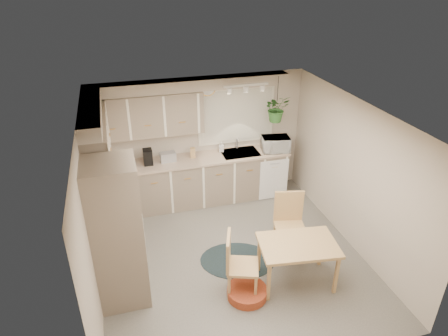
% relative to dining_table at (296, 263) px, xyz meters
% --- Properties ---
extents(floor, '(4.20, 4.20, 0.00)m').
position_rel_dining_table_xyz_m(floor, '(-0.74, 0.77, -0.34)').
color(floor, slate).
rests_on(floor, ground).
extents(ceiling, '(4.20, 4.20, 0.00)m').
position_rel_dining_table_xyz_m(ceiling, '(-0.74, 0.77, 2.06)').
color(ceiling, white).
rests_on(ceiling, wall_back).
extents(wall_back, '(4.00, 0.04, 2.40)m').
position_rel_dining_table_xyz_m(wall_back, '(-0.74, 2.87, 0.86)').
color(wall_back, '#B6A896').
rests_on(wall_back, floor).
extents(wall_front, '(4.00, 0.04, 2.40)m').
position_rel_dining_table_xyz_m(wall_front, '(-0.74, -1.33, 0.86)').
color(wall_front, '#B6A896').
rests_on(wall_front, floor).
extents(wall_left, '(0.04, 4.20, 2.40)m').
position_rel_dining_table_xyz_m(wall_left, '(-2.74, 0.77, 0.86)').
color(wall_left, '#B6A896').
rests_on(wall_left, floor).
extents(wall_right, '(0.04, 4.20, 2.40)m').
position_rel_dining_table_xyz_m(wall_right, '(1.26, 0.77, 0.86)').
color(wall_right, '#B6A896').
rests_on(wall_right, floor).
extents(base_cab_left, '(0.60, 1.85, 0.90)m').
position_rel_dining_table_xyz_m(base_cab_left, '(-2.44, 1.64, 0.11)').
color(base_cab_left, '#7E6F5E').
rests_on(base_cab_left, floor).
extents(base_cab_back, '(3.60, 0.60, 0.90)m').
position_rel_dining_table_xyz_m(base_cab_back, '(-0.94, 2.57, 0.11)').
color(base_cab_back, '#7E6F5E').
rests_on(base_cab_back, floor).
extents(counter_left, '(0.64, 1.89, 0.04)m').
position_rel_dining_table_xyz_m(counter_left, '(-2.43, 1.64, 0.58)').
color(counter_left, tan).
rests_on(counter_left, base_cab_left).
extents(counter_back, '(3.64, 0.64, 0.04)m').
position_rel_dining_table_xyz_m(counter_back, '(-0.94, 2.56, 0.58)').
color(counter_back, tan).
rests_on(counter_back, base_cab_back).
extents(oven_stack, '(0.65, 0.65, 2.10)m').
position_rel_dining_table_xyz_m(oven_stack, '(-2.41, 0.39, 0.71)').
color(oven_stack, '#7E6F5E').
rests_on(oven_stack, floor).
extents(wall_oven_face, '(0.02, 0.56, 0.58)m').
position_rel_dining_table_xyz_m(wall_oven_face, '(-2.09, 0.39, 0.71)').
color(wall_oven_face, silver).
rests_on(wall_oven_face, oven_stack).
extents(upper_cab_left, '(0.35, 2.00, 0.75)m').
position_rel_dining_table_xyz_m(upper_cab_left, '(-2.56, 1.77, 1.48)').
color(upper_cab_left, '#7E6F5E').
rests_on(upper_cab_left, wall_left).
extents(upper_cab_back, '(2.00, 0.35, 0.75)m').
position_rel_dining_table_xyz_m(upper_cab_back, '(-1.74, 2.69, 1.48)').
color(upper_cab_back, '#7E6F5E').
rests_on(upper_cab_back, wall_back).
extents(soffit_left, '(0.30, 2.00, 0.20)m').
position_rel_dining_table_xyz_m(soffit_left, '(-2.59, 1.77, 1.96)').
color(soffit_left, '#B6A896').
rests_on(soffit_left, wall_left).
extents(soffit_back, '(3.60, 0.30, 0.20)m').
position_rel_dining_table_xyz_m(soffit_back, '(-0.94, 2.72, 1.96)').
color(soffit_back, '#B6A896').
rests_on(soffit_back, wall_back).
extents(cooktop, '(0.52, 0.58, 0.02)m').
position_rel_dining_table_xyz_m(cooktop, '(-2.42, 1.07, 0.60)').
color(cooktop, silver).
rests_on(cooktop, counter_left).
extents(range_hood, '(0.40, 0.60, 0.14)m').
position_rel_dining_table_xyz_m(range_hood, '(-2.44, 1.07, 1.06)').
color(range_hood, silver).
rests_on(range_hood, upper_cab_left).
extents(window_blinds, '(1.40, 0.02, 1.00)m').
position_rel_dining_table_xyz_m(window_blinds, '(-0.04, 2.84, 1.26)').
color(window_blinds, silver).
rests_on(window_blinds, wall_back).
extents(window_frame, '(1.50, 0.02, 1.10)m').
position_rel_dining_table_xyz_m(window_frame, '(-0.04, 2.85, 1.26)').
color(window_frame, silver).
rests_on(window_frame, wall_back).
extents(sink, '(0.70, 0.48, 0.10)m').
position_rel_dining_table_xyz_m(sink, '(-0.04, 2.57, 0.56)').
color(sink, '#AEB0B7').
rests_on(sink, counter_back).
extents(dishwasher_front, '(0.58, 0.02, 0.83)m').
position_rel_dining_table_xyz_m(dishwasher_front, '(0.56, 2.26, 0.08)').
color(dishwasher_front, silver).
rests_on(dishwasher_front, base_cab_back).
extents(track_light_bar, '(0.80, 0.04, 0.04)m').
position_rel_dining_table_xyz_m(track_light_bar, '(-0.04, 2.32, 1.99)').
color(track_light_bar, silver).
rests_on(track_light_bar, ceiling).
extents(wall_clock, '(0.30, 0.03, 0.30)m').
position_rel_dining_table_xyz_m(wall_clock, '(-0.59, 2.84, 1.84)').
color(wall_clock, '#E8B352').
rests_on(wall_clock, wall_back).
extents(dining_table, '(1.17, 0.86, 0.68)m').
position_rel_dining_table_xyz_m(dining_table, '(0.00, 0.00, 0.00)').
color(dining_table, tan).
rests_on(dining_table, floor).
extents(chair_left, '(0.57, 0.57, 0.95)m').
position_rel_dining_table_xyz_m(chair_left, '(-0.81, 0.02, 0.13)').
color(chair_left, tan).
rests_on(chair_left, floor).
extents(chair_back, '(0.58, 0.58, 1.03)m').
position_rel_dining_table_xyz_m(chair_back, '(0.16, 0.61, 0.18)').
color(chair_back, tan).
rests_on(chair_back, floor).
extents(braided_rug, '(1.39, 1.21, 0.01)m').
position_rel_dining_table_xyz_m(braided_rug, '(-0.68, 0.66, -0.34)').
color(braided_rug, black).
rests_on(braided_rug, floor).
extents(pet_bed, '(0.72, 0.72, 0.13)m').
position_rel_dining_table_xyz_m(pet_bed, '(-0.78, -0.09, -0.28)').
color(pet_bed, '#B43E24').
rests_on(pet_bed, floor).
extents(microwave, '(0.56, 0.36, 0.35)m').
position_rel_dining_table_xyz_m(microwave, '(0.65, 2.47, 0.77)').
color(microwave, silver).
rests_on(microwave, counter_back).
extents(soap_bottle, '(0.14, 0.21, 0.09)m').
position_rel_dining_table_xyz_m(soap_bottle, '(-0.37, 2.72, 0.64)').
color(soap_bottle, silver).
rests_on(soap_bottle, counter_back).
extents(hanging_plant, '(0.48, 0.53, 0.39)m').
position_rel_dining_table_xyz_m(hanging_plant, '(0.62, 2.47, 1.40)').
color(hanging_plant, '#2E6327').
rests_on(hanging_plant, ceiling).
extents(coffee_maker, '(0.16, 0.20, 0.28)m').
position_rel_dining_table_xyz_m(coffee_maker, '(-1.78, 2.57, 0.74)').
color(coffee_maker, black).
rests_on(coffee_maker, counter_back).
extents(toaster, '(0.30, 0.19, 0.17)m').
position_rel_dining_table_xyz_m(toaster, '(-1.42, 2.59, 0.68)').
color(toaster, '#AEB0B7').
rests_on(toaster, counter_back).
extents(knife_block, '(0.10, 0.10, 0.19)m').
position_rel_dining_table_xyz_m(knife_block, '(-0.95, 2.62, 0.70)').
color(knife_block, tan).
rests_on(knife_block, counter_back).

